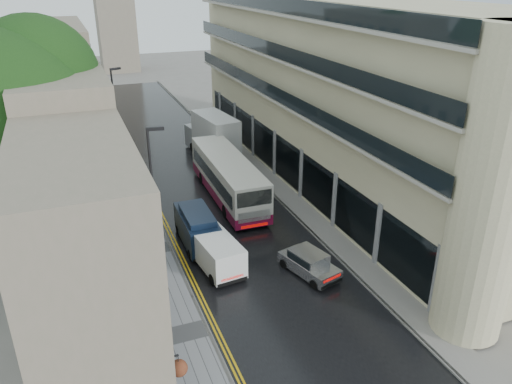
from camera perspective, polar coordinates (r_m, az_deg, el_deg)
road at (r=39.88m, az=-5.95°, el=0.49°), size 9.00×85.00×0.02m
left_sidewalk at (r=38.91m, az=-14.26°, el=-0.70°), size 2.70×85.00×0.12m
right_sidewalk at (r=41.46m, az=1.24°, el=1.63°), size 1.80×85.00×0.12m
old_shop_row at (r=39.16m, az=-20.92°, el=7.88°), size 4.50×56.00×12.00m
modern_block at (r=40.15m, az=8.77°, el=11.02°), size 8.00×40.00×14.00m
tree_near at (r=29.46m, az=-26.41°, el=3.89°), size 10.56×10.56×13.89m
tree_far at (r=42.12m, az=-24.85°, el=8.62°), size 9.24×9.24×12.46m
cream_bus at (r=34.21m, az=-3.55°, el=-0.62°), size 2.87×11.67×3.17m
white_lorry at (r=43.79m, az=-5.33°, el=5.60°), size 3.36×8.10×4.13m
silver_hatchback at (r=27.38m, az=6.76°, el=-9.69°), size 2.54×4.00×1.39m
white_van at (r=27.42m, az=-5.01°, el=-8.77°), size 2.43×4.65×2.01m
navy_van at (r=29.77m, az=-7.60°, el=-5.59°), size 1.95×4.77×2.42m
pedestrian at (r=35.00m, az=-14.64°, el=-2.08°), size 0.63×0.46×1.57m
lamp_post_near at (r=27.94m, az=-11.62°, el=-1.00°), size 0.95×0.35×8.27m
lamp_post_far at (r=44.67m, az=-15.68°, el=8.13°), size 0.95×0.51×8.33m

